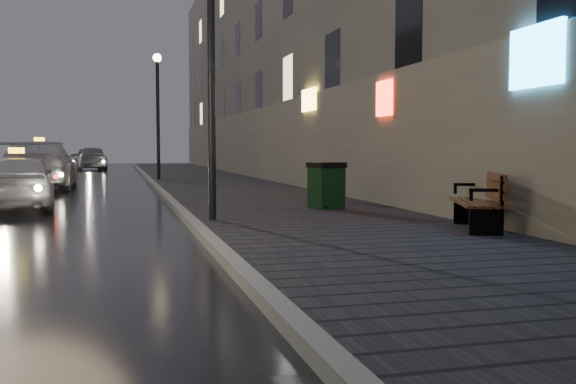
{
  "coord_description": "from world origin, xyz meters",
  "views": [
    {
      "loc": [
        0.19,
        -5.69,
        1.45
      ],
      "look_at": [
        2.47,
        2.9,
        0.85
      ],
      "focal_mm": 40.0,
      "sensor_mm": 36.0,
      "label": 1
    }
  ],
  "objects_px": {
    "taxi_near": "(17,181)",
    "car_far": "(90,158)",
    "lamp_far": "(158,100)",
    "taxi_mid": "(40,165)",
    "lamp_near": "(211,36)",
    "trash_bin": "(326,185)",
    "bench": "(482,201)"
  },
  "relations": [
    {
      "from": "taxi_near",
      "to": "car_far",
      "type": "height_order",
      "value": "car_far"
    },
    {
      "from": "lamp_far",
      "to": "taxi_mid",
      "type": "relative_size",
      "value": 0.9
    },
    {
      "from": "lamp_near",
      "to": "car_far",
      "type": "height_order",
      "value": "lamp_near"
    },
    {
      "from": "trash_bin",
      "to": "taxi_near",
      "type": "relative_size",
      "value": 0.26
    },
    {
      "from": "trash_bin",
      "to": "lamp_near",
      "type": "bearing_deg",
      "value": -163.12
    },
    {
      "from": "car_far",
      "to": "taxi_near",
      "type": "bearing_deg",
      "value": 81.13
    },
    {
      "from": "trash_bin",
      "to": "taxi_mid",
      "type": "height_order",
      "value": "taxi_mid"
    },
    {
      "from": "car_far",
      "to": "taxi_mid",
      "type": "bearing_deg",
      "value": 79.67
    },
    {
      "from": "bench",
      "to": "taxi_near",
      "type": "relative_size",
      "value": 0.49
    },
    {
      "from": "lamp_far",
      "to": "taxi_mid",
      "type": "distance_m",
      "value": 6.06
    },
    {
      "from": "lamp_far",
      "to": "bench",
      "type": "bearing_deg",
      "value": -77.83
    },
    {
      "from": "lamp_near",
      "to": "taxi_near",
      "type": "bearing_deg",
      "value": 130.3
    },
    {
      "from": "car_far",
      "to": "lamp_near",
      "type": "bearing_deg",
      "value": 88.15
    },
    {
      "from": "lamp_far",
      "to": "taxi_near",
      "type": "bearing_deg",
      "value": -109.49
    },
    {
      "from": "lamp_far",
      "to": "trash_bin",
      "type": "distance_m",
      "value": 14.92
    },
    {
      "from": "trash_bin",
      "to": "bench",
      "type": "bearing_deg",
      "value": -86.56
    },
    {
      "from": "bench",
      "to": "taxi_near",
      "type": "xyz_separation_m",
      "value": [
        -7.99,
        7.25,
        0.06
      ]
    },
    {
      "from": "taxi_near",
      "to": "taxi_mid",
      "type": "bearing_deg",
      "value": -95.04
    },
    {
      "from": "lamp_near",
      "to": "lamp_far",
      "type": "xyz_separation_m",
      "value": [
        0.0,
        16.0,
        0.0
      ]
    },
    {
      "from": "lamp_near",
      "to": "car_far",
      "type": "bearing_deg",
      "value": 95.96
    },
    {
      "from": "lamp_far",
      "to": "taxi_mid",
      "type": "bearing_deg",
      "value": -143.24
    },
    {
      "from": "taxi_mid",
      "to": "car_far",
      "type": "relative_size",
      "value": 1.24
    },
    {
      "from": "bench",
      "to": "trash_bin",
      "type": "xyz_separation_m",
      "value": [
        -1.27,
        4.14,
        0.05
      ]
    },
    {
      "from": "taxi_mid",
      "to": "trash_bin",
      "type": "bearing_deg",
      "value": 122.31
    },
    {
      "from": "lamp_far",
      "to": "lamp_near",
      "type": "bearing_deg",
      "value": -90.0
    },
    {
      "from": "lamp_near",
      "to": "trash_bin",
      "type": "distance_m",
      "value": 4.25
    },
    {
      "from": "lamp_near",
      "to": "taxi_near",
      "type": "distance_m",
      "value": 6.79
    },
    {
      "from": "lamp_far",
      "to": "car_far",
      "type": "height_order",
      "value": "lamp_far"
    },
    {
      "from": "lamp_near",
      "to": "taxi_near",
      "type": "relative_size",
      "value": 1.35
    },
    {
      "from": "lamp_near",
      "to": "car_far",
      "type": "relative_size",
      "value": 1.11
    },
    {
      "from": "trash_bin",
      "to": "car_far",
      "type": "xyz_separation_m",
      "value": [
        -6.2,
        31.61,
        0.15
      ]
    },
    {
      "from": "lamp_far",
      "to": "trash_bin",
      "type": "relative_size",
      "value": 5.27
    }
  ]
}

